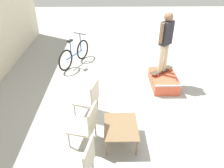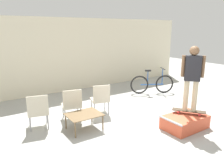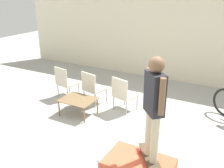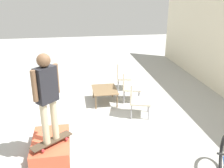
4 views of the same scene
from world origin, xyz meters
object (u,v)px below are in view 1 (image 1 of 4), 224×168
(person_skater, at_px, (166,38))
(coffee_table, at_px, (121,128))
(patio_chair_center, at_px, (86,124))
(skate_ramp_box, at_px, (163,81))
(skateboard_on_ramp, at_px, (162,70))
(patio_chair_left, at_px, (81,162))
(patio_chair_right, at_px, (89,97))
(bicycle, at_px, (75,54))

(person_skater, xyz_separation_m, coffee_table, (-2.44, 1.36, -1.07))
(person_skater, distance_m, patio_chair_center, 3.35)
(skate_ramp_box, distance_m, skateboard_on_ramp, 0.32)
(skateboard_on_ramp, xyz_separation_m, patio_chair_left, (-3.40, 2.07, 0.08))
(skateboard_on_ramp, relative_size, patio_chair_left, 0.86)
(coffee_table, distance_m, patio_chair_right, 1.17)
(patio_chair_center, bearing_deg, patio_chair_left, 13.58)
(skateboard_on_ramp, relative_size, coffee_table, 0.92)
(skateboard_on_ramp, relative_size, patio_chair_center, 0.86)
(skateboard_on_ramp, bearing_deg, patio_chair_right, 179.60)
(bicycle, bearing_deg, skateboard_on_ramp, -87.90)
(skateboard_on_ramp, bearing_deg, patio_chair_center, -166.72)
(patio_chair_left, bearing_deg, skate_ramp_box, 159.02)
(patio_chair_left, height_order, patio_chair_right, same)
(patio_chair_left, relative_size, patio_chair_center, 1.00)
(skate_ramp_box, height_order, coffee_table, coffee_table)
(person_skater, distance_m, patio_chair_right, 2.74)
(patio_chair_center, xyz_separation_m, bicycle, (3.80, 0.74, -0.12))
(skate_ramp_box, distance_m, coffee_table, 2.66)
(person_skater, distance_m, bicycle, 3.29)
(person_skater, relative_size, bicycle, 1.06)
(patio_chair_left, bearing_deg, skateboard_on_ramp, 161.05)
(skateboard_on_ramp, height_order, coffee_table, skateboard_on_ramp)
(skateboard_on_ramp, height_order, bicycle, bicycle)
(skate_ramp_box, distance_m, patio_chair_right, 2.52)
(patio_chair_center, distance_m, bicycle, 3.87)
(skateboard_on_ramp, xyz_separation_m, patio_chair_center, (-2.46, 2.07, 0.08))
(coffee_table, xyz_separation_m, patio_chair_center, (-0.02, 0.71, 0.13))
(skateboard_on_ramp, xyz_separation_m, coffee_table, (-2.44, 1.36, -0.05))
(person_skater, bearing_deg, skate_ramp_box, -120.50)
(person_skater, distance_m, coffee_table, 2.99)
(skateboard_on_ramp, bearing_deg, skate_ramp_box, -113.80)
(coffee_table, height_order, patio_chair_center, patio_chair_center)
(patio_chair_right, xyz_separation_m, bicycle, (2.86, 0.74, -0.12))
(patio_chair_left, height_order, bicycle, bicycle)
(patio_chair_right, bearing_deg, person_skater, 141.89)
(patio_chair_center, bearing_deg, bicycle, -155.42)
(patio_chair_left, distance_m, patio_chair_right, 1.89)
(skate_ramp_box, bearing_deg, bicycle, 61.82)
(patio_chair_center, bearing_deg, skate_ramp_box, 150.52)
(skate_ramp_box, distance_m, patio_chair_left, 3.86)
(patio_chair_right, relative_size, bicycle, 0.58)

